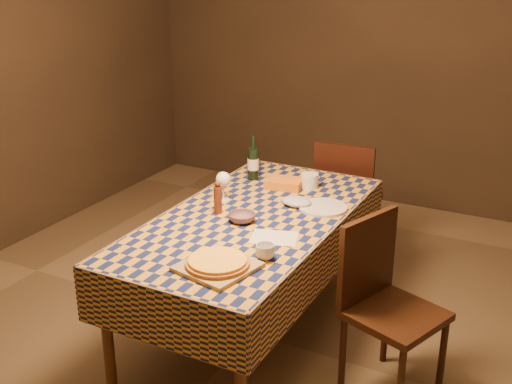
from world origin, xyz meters
TOP-DOWN VIEW (x-y plane):
  - room at (0.00, 0.00)m, footprint 5.00×5.10m
  - dining_table at (0.00, 0.00)m, footprint 0.94×1.84m
  - cutting_board at (0.15, -0.63)m, footprint 0.38×0.38m
  - pizza at (0.15, -0.63)m, footprint 0.34×0.34m
  - pepper_mill at (-0.19, -0.04)m, footprint 0.05×0.05m
  - bowl at (-0.02, -0.09)m, footprint 0.15×0.15m
  - wine_glass at (-0.27, 0.14)m, footprint 0.09×0.09m
  - wine_bottle at (-0.29, 0.56)m, footprint 0.07×0.07m
  - deli_tub at (0.10, 0.57)m, footprint 0.11×0.11m
  - takeout_container at (-0.04, 0.51)m, footprint 0.25×0.19m
  - white_plate at (0.31, 0.29)m, footprint 0.37×0.37m
  - tumbler at (0.30, -0.43)m, footprint 0.11×0.11m
  - flour_patch at (0.24, -0.20)m, footprint 0.28×0.25m
  - flour_bag at (0.16, 0.26)m, footprint 0.21×0.18m
  - chair_far at (0.14, 1.17)m, footprint 0.46×0.47m
  - chair_right at (0.80, -0.09)m, footprint 0.55×0.54m

SIDE VIEW (x-z plane):
  - chair_far at x=0.14m, z-range 0.06..0.99m
  - chair_right at x=0.80m, z-range 0.06..0.99m
  - dining_table at x=0.00m, z-range 0.31..1.08m
  - flour_patch at x=0.24m, z-range 0.77..0.77m
  - white_plate at x=0.31m, z-range 0.77..0.79m
  - cutting_board at x=0.15m, z-range 0.77..0.79m
  - bowl at x=-0.02m, z-range 0.77..0.82m
  - flour_bag at x=0.16m, z-range 0.77..0.82m
  - takeout_container at x=-0.04m, z-range 0.77..0.83m
  - pizza at x=0.15m, z-range 0.79..0.82m
  - tumbler at x=0.30m, z-range 0.77..0.85m
  - deli_tub at x=0.10m, z-range 0.77..0.86m
  - pepper_mill at x=-0.19m, z-range 0.76..0.96m
  - wine_bottle at x=-0.29m, z-range 0.73..1.02m
  - wine_glass at x=-0.27m, z-range 0.81..0.98m
  - room at x=0.00m, z-range 0.00..2.70m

